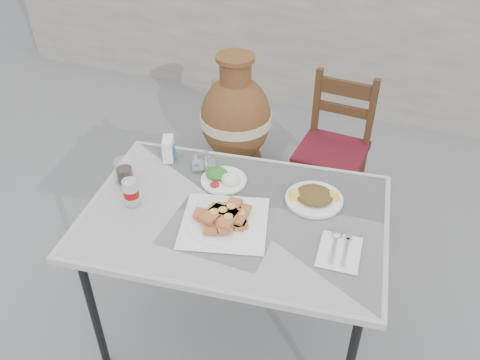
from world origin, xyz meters
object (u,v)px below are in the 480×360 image
at_px(soda_can, 131,192).
at_px(terracotta_urn, 236,119).
at_px(pide_plate, 224,217).
at_px(salad_rice_plate, 223,178).
at_px(salad_chopped_plate, 314,197).
at_px(cola_glass, 124,172).
at_px(cafe_table, 235,222).
at_px(chair, 333,147).
at_px(napkin_holder, 168,149).
at_px(condiment_caddy, 203,163).

xyz_separation_m(soda_can, terracotta_urn, (-0.10, 1.37, -0.41)).
bearing_deg(soda_can, pide_plate, 3.92).
bearing_deg(salad_rice_plate, salad_chopped_plate, 2.46).
bearing_deg(pide_plate, cola_glass, 169.71).
distance_m(salad_rice_plate, cola_glass, 0.43).
bearing_deg(cafe_table, chair, 80.51).
relative_size(cafe_table, salad_rice_plate, 6.55).
height_order(soda_can, cola_glass, soda_can).
bearing_deg(pide_plate, napkin_holder, 142.73).
bearing_deg(napkin_holder, salad_chopped_plate, -26.11).
bearing_deg(salad_chopped_plate, cola_glass, -167.71).
height_order(soda_can, terracotta_urn, soda_can).
xyz_separation_m(salad_chopped_plate, soda_can, (-0.70, -0.30, 0.04)).
height_order(salad_chopped_plate, napkin_holder, napkin_holder).
distance_m(napkin_holder, terracotta_urn, 1.10).
distance_m(soda_can, chair, 1.37).
xyz_separation_m(soda_can, napkin_holder, (-0.01, 0.34, -0.00)).
bearing_deg(salad_chopped_plate, cafe_table, -144.87).
distance_m(cola_glass, terracotta_urn, 1.31).
relative_size(salad_chopped_plate, condiment_caddy, 1.80).
relative_size(cola_glass, terracotta_urn, 0.13).
xyz_separation_m(salad_chopped_plate, terracotta_urn, (-0.79, 1.07, -0.38)).
xyz_separation_m(napkin_holder, terracotta_urn, (-0.09, 1.02, -0.41)).
xyz_separation_m(salad_rice_plate, cola_glass, (-0.40, -0.16, 0.03)).
height_order(cola_glass, condiment_caddy, cola_glass).
bearing_deg(napkin_holder, salad_rice_plate, -34.49).
bearing_deg(condiment_caddy, soda_can, -115.74).
distance_m(soda_can, cola_glass, 0.16).
distance_m(cafe_table, pide_plate, 0.11).
relative_size(salad_chopped_plate, napkin_holder, 2.23).
distance_m(soda_can, condiment_caddy, 0.38).
relative_size(cafe_table, condiment_caddy, 9.84).
relative_size(soda_can, terracotta_urn, 0.14).
height_order(pide_plate, salad_rice_plate, pide_plate).
relative_size(cola_glass, napkin_holder, 1.02).
distance_m(cola_glass, napkin_holder, 0.24).
height_order(pide_plate, cola_glass, cola_glass).
bearing_deg(salad_chopped_plate, chair, 96.17).
relative_size(cafe_table, salad_chopped_plate, 5.47).
relative_size(pide_plate, terracotta_urn, 0.50).
distance_m(salad_chopped_plate, napkin_holder, 0.71).
bearing_deg(condiment_caddy, salad_rice_plate, -26.91).
relative_size(salad_chopped_plate, soda_can, 2.11).
distance_m(cafe_table, napkin_holder, 0.51).
xyz_separation_m(pide_plate, terracotta_urn, (-0.50, 1.34, -0.39)).
bearing_deg(terracotta_urn, condiment_caddy, -75.57).
height_order(chair, terracotta_urn, chair).
distance_m(soda_can, napkin_holder, 0.35).
relative_size(soda_can, chair, 0.13).
bearing_deg(terracotta_urn, salad_chopped_plate, -53.43).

